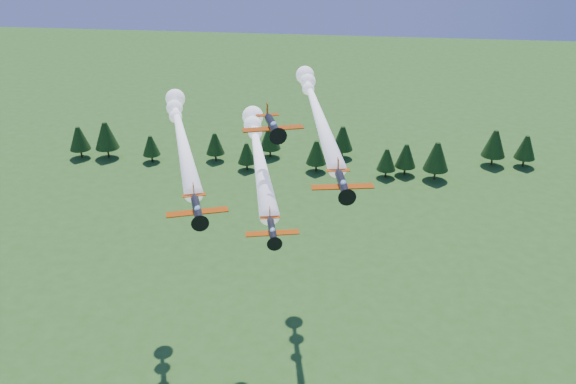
# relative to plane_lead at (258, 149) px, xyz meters

# --- Properties ---
(plane_lead) EXTENTS (14.39, 44.92, 3.70)m
(plane_lead) POSITION_rel_plane_lead_xyz_m (0.00, 0.00, 0.00)
(plane_lead) COLOR black
(plane_lead) RESTS_ON ground
(plane_left) EXTENTS (21.36, 49.53, 3.70)m
(plane_left) POSITION_rel_plane_lead_xyz_m (-14.06, 6.08, 0.09)
(plane_left) COLOR black
(plane_left) RESTS_ON ground
(plane_right) EXTENTS (15.88, 57.45, 3.70)m
(plane_right) POSITION_rel_plane_lead_xyz_m (7.81, 15.63, 2.20)
(plane_right) COLOR black
(plane_right) RESTS_ON ground
(plane_slot) EXTENTS (8.40, 9.35, 2.96)m
(plane_slot) POSITION_rel_plane_lead_xyz_m (3.87, -10.23, 7.87)
(plane_slot) COLOR black
(plane_slot) RESTS_ON ground
(treeline) EXTENTS (164.51, 20.60, 11.90)m
(treeline) POSITION_rel_plane_lead_xyz_m (6.30, 92.83, -36.22)
(treeline) COLOR #382314
(treeline) RESTS_ON ground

